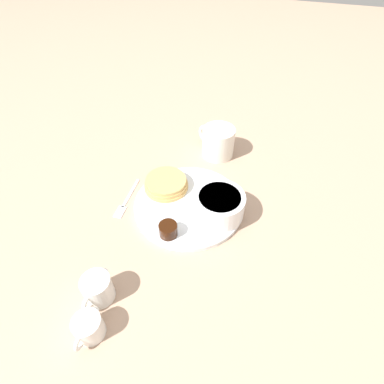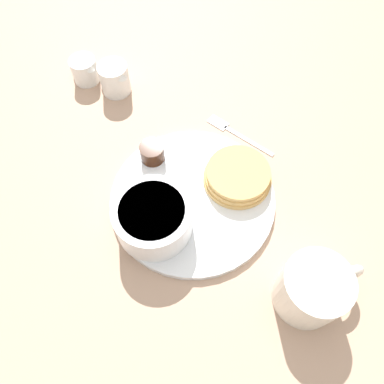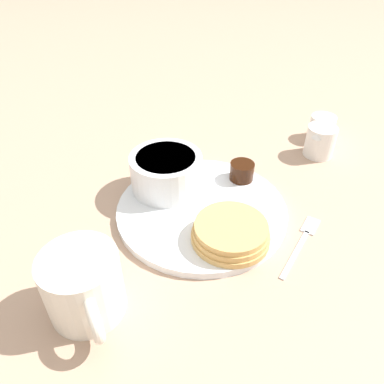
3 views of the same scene
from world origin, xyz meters
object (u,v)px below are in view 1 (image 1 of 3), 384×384
(bowl, at_px, (219,205))
(coffee_mug, at_px, (218,142))
(fork, at_px, (125,202))
(creamer_pitcher_far, at_px, (89,327))
(plate, at_px, (189,205))
(creamer_pitcher_near, at_px, (98,289))

(bowl, bearing_deg, coffee_mug, 14.47)
(fork, bearing_deg, creamer_pitcher_far, -164.92)
(fork, bearing_deg, coffee_mug, -33.53)
(plate, height_order, creamer_pitcher_far, creamer_pitcher_far)
(plate, relative_size, creamer_pitcher_near, 3.29)
(creamer_pitcher_far, bearing_deg, creamer_pitcher_near, 15.52)
(plate, bearing_deg, coffee_mug, -4.13)
(bowl, height_order, coffee_mug, coffee_mug)
(coffee_mug, relative_size, creamer_pitcher_far, 1.61)
(plate, xyz_separation_m, fork, (-0.03, 0.15, -0.00))
(bowl, height_order, creamer_pitcher_near, bowl)
(plate, height_order, bowl, bowl)
(coffee_mug, xyz_separation_m, creamer_pitcher_far, (-0.55, 0.09, -0.02))
(plate, bearing_deg, creamer_pitcher_far, 167.51)
(plate, distance_m, creamer_pitcher_far, 0.34)
(creamer_pitcher_near, bearing_deg, bowl, -33.19)
(plate, bearing_deg, bowl, -98.50)
(creamer_pitcher_far, bearing_deg, bowl, -25.03)
(creamer_pitcher_near, bearing_deg, coffee_mug, -12.39)
(coffee_mug, bearing_deg, plate, 175.87)
(coffee_mug, height_order, creamer_pitcher_near, coffee_mug)
(plate, xyz_separation_m, coffee_mug, (0.22, -0.02, 0.04))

